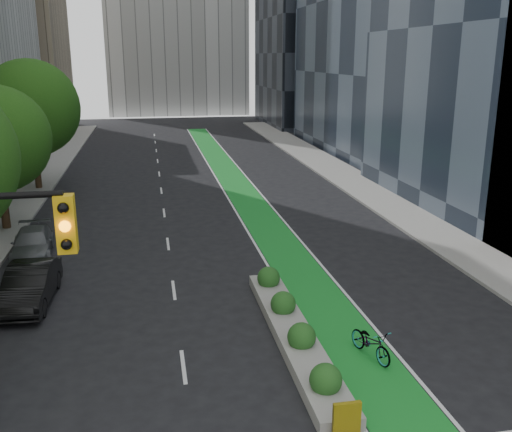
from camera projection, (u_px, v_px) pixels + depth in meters
name	position (u px, v px, depth m)	size (l,w,h in m)	color
sidewalk_left	(4.00, 215.00, 33.61)	(3.60, 90.00, 0.15)	gray
sidewalk_right	(381.00, 197.00, 37.83)	(3.60, 90.00, 0.15)	gray
bike_lane_paint	(239.00, 187.00, 41.01)	(2.20, 70.00, 0.01)	#188729
building_dark_end	(319.00, 18.00, 76.22)	(14.00, 18.00, 28.00)	black
tree_far	(31.00, 108.00, 38.86)	(6.60, 6.60, 9.00)	black
median_planter	(293.00, 330.00, 18.86)	(1.20, 10.26, 1.10)	gray
bicycle	(371.00, 342.00, 17.76)	(0.67, 1.91, 1.00)	gray
parked_car_left_mid	(30.00, 285.00, 21.55)	(1.59, 4.56, 1.50)	black
parked_car_left_far	(32.00, 243.00, 26.73)	(1.77, 4.36, 1.27)	#595C5E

